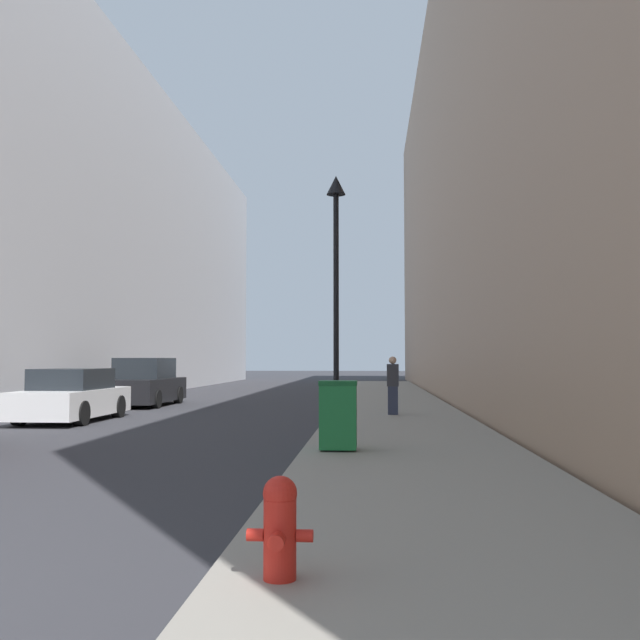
{
  "coord_description": "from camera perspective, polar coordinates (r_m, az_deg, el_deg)",
  "views": [
    {
      "loc": [
        5.29,
        -3.46,
        1.7
      ],
      "look_at": [
        3.72,
        18.49,
        2.91
      ],
      "focal_mm": 40.0,
      "sensor_mm": 36.0,
      "label": 1
    }
  ],
  "objects": [
    {
      "name": "sidewalk_right",
      "position": [
        21.53,
        6.13,
        -7.49
      ],
      "size": [
        3.92,
        60.0,
        0.12
      ],
      "color": "gray",
      "rests_on": "ground"
    },
    {
      "name": "building_right_stone",
      "position": [
        31.72,
        20.5,
        11.29
      ],
      "size": [
        12.0,
        60.0,
        18.99
      ],
      "color": "#9E7F66",
      "rests_on": "ground"
    },
    {
      "name": "fire_hydrant",
      "position": [
        5.32,
        -3.23,
        -16.05
      ],
      "size": [
        0.48,
        0.36,
        0.73
      ],
      "color": "red",
      "rests_on": "sidewalk_right"
    },
    {
      "name": "trash_bin",
      "position": [
        12.44,
        1.47,
        -7.57
      ],
      "size": [
        0.65,
        0.6,
        1.2
      ],
      "color": "#1E7538",
      "rests_on": "sidewalk_right"
    },
    {
      "name": "lamppost",
      "position": [
        16.89,
        1.29,
        4.87
      ],
      "size": [
        0.45,
        0.45,
        5.93
      ],
      "color": "black",
      "rests_on": "sidewalk_right"
    },
    {
      "name": "parked_sedan_near",
      "position": [
        20.74,
        -19.22,
        -5.82
      ],
      "size": [
        1.87,
        4.42,
        1.44
      ],
      "color": "silver",
      "rests_on": "ground"
    },
    {
      "name": "parked_sedan_far",
      "position": [
        26.87,
        -13.83,
        -5.0
      ],
      "size": [
        1.95,
        4.68,
        1.74
      ],
      "color": "black",
      "rests_on": "ground"
    },
    {
      "name": "pedestrian_on_sidewalk",
      "position": [
        20.45,
        5.84,
        -5.22
      ],
      "size": [
        0.33,
        0.22,
        1.65
      ],
      "color": "#2D3347",
      "rests_on": "sidewalk_right"
    }
  ]
}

